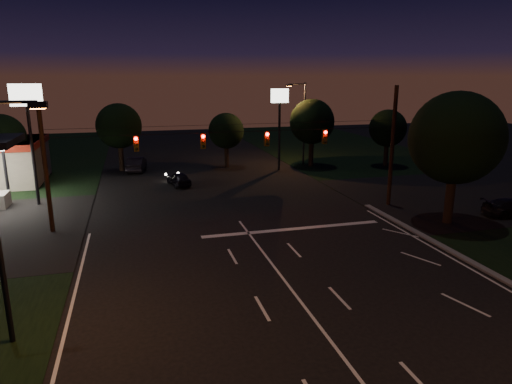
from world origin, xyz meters
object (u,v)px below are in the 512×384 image
object	(u,v)px
car_oncoming_a	(179,179)
car_oncoming_b	(136,164)
tree_right_near	(455,139)
utility_pole_right	(388,205)

from	to	relation	value
car_oncoming_a	car_oncoming_b	distance (m)	8.50
tree_right_near	car_oncoming_a	bearing A→B (deg)	136.59
utility_pole_right	tree_right_near	distance (m)	7.61
tree_right_near	utility_pole_right	bearing A→B (deg)	107.53
utility_pole_right	tree_right_near	xyz separation A→B (m)	(1.53, -4.83, 5.68)
tree_right_near	car_oncoming_b	bearing A→B (deg)	130.75
car_oncoming_b	car_oncoming_a	bearing A→B (deg)	123.64
tree_right_near	car_oncoming_a	xyz separation A→B (m)	(-16.44, 15.55, -5.07)
tree_right_near	car_oncoming_b	size ratio (longest dim) A/B	1.92
utility_pole_right	car_oncoming_b	xyz separation A→B (m)	(-18.51, 18.42, 0.75)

